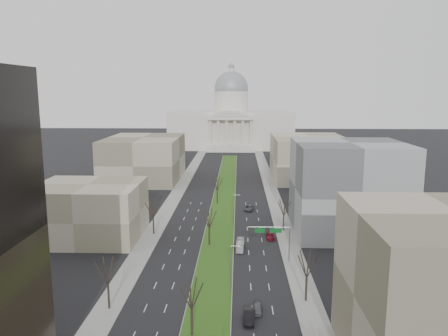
% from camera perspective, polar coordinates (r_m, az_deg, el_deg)
% --- Properties ---
extents(ground, '(600.00, 600.00, 0.00)m').
position_cam_1_polar(ground, '(146.13, -0.10, -4.70)').
color(ground, black).
rests_on(ground, ground).
extents(median, '(8.00, 222.03, 0.20)m').
position_cam_1_polar(median, '(145.13, -0.11, -4.77)').
color(median, '#999993').
rests_on(median, ground).
extents(sidewalk_left, '(5.00, 330.00, 0.15)m').
position_cam_1_polar(sidewalk_left, '(124.06, -8.68, -7.48)').
color(sidewalk_left, gray).
rests_on(sidewalk_left, ground).
extents(sidewalk_right, '(5.00, 330.00, 0.15)m').
position_cam_1_polar(sidewalk_right, '(122.65, 7.76, -7.66)').
color(sidewalk_right, gray).
rests_on(sidewalk_right, ground).
extents(capitol, '(80.00, 46.00, 55.00)m').
position_cam_1_polar(capitol, '(291.63, 0.94, 5.91)').
color(capitol, beige).
rests_on(capitol, ground).
extents(building_beige_left, '(26.00, 22.00, 14.00)m').
position_cam_1_polar(building_beige_left, '(116.78, -17.21, -5.39)').
color(building_beige_left, gray).
rests_on(building_beige_left, ground).
extents(building_grey_right, '(28.00, 26.00, 24.00)m').
position_cam_1_polar(building_grey_right, '(119.58, 15.93, -2.50)').
color(building_grey_right, '#5C5F61').
rests_on(building_grey_right, ground).
extents(building_far_left, '(30.00, 40.00, 18.00)m').
position_cam_1_polar(building_far_left, '(187.73, -10.40, 1.23)').
color(building_far_left, '#776F5C').
rests_on(building_far_left, ground).
extents(building_far_right, '(30.00, 40.00, 18.00)m').
position_cam_1_polar(building_far_right, '(190.74, 10.96, 1.35)').
color(building_far_right, gray).
rests_on(building_far_right, ground).
extents(tree_left_mid, '(5.40, 5.40, 9.72)m').
position_cam_1_polar(tree_left_mid, '(78.70, -14.99, -12.83)').
color(tree_left_mid, black).
rests_on(tree_left_mid, ground).
extents(tree_left_far, '(5.28, 5.28, 9.50)m').
position_cam_1_polar(tree_left_far, '(115.51, -9.26, -5.31)').
color(tree_left_far, black).
rests_on(tree_left_far, ground).
extents(tree_right_mid, '(5.52, 5.52, 9.94)m').
position_cam_1_polar(tree_right_mid, '(80.07, 10.80, -12.13)').
color(tree_right_mid, black).
rests_on(tree_right_mid, ground).
extents(tree_right_far, '(5.04, 5.04, 9.07)m').
position_cam_1_polar(tree_right_far, '(117.94, 7.83, -5.11)').
color(tree_right_far, black).
rests_on(tree_right_far, ground).
extents(tree_median_a, '(5.40, 5.40, 9.72)m').
position_cam_1_polar(tree_median_a, '(68.60, -4.28, -16.04)').
color(tree_median_a, black).
rests_on(tree_median_a, ground).
extents(tree_median_b, '(5.40, 5.40, 9.72)m').
position_cam_1_polar(tree_median_b, '(105.86, -1.95, -6.52)').
color(tree_median_b, black).
rests_on(tree_median_b, ground).
extents(tree_median_c, '(5.40, 5.40, 9.72)m').
position_cam_1_polar(tree_median_c, '(144.60, -0.89, -2.01)').
color(tree_median_c, black).
rests_on(tree_median_c, ground).
extents(streetlamp_median_b, '(1.90, 0.20, 9.16)m').
position_cam_1_polar(streetlamp_median_b, '(82.81, 0.95, -12.94)').
color(streetlamp_median_b, gray).
rests_on(streetlamp_median_b, ground).
extents(streetlamp_median_c, '(1.90, 0.20, 9.16)m').
position_cam_1_polar(streetlamp_median_c, '(120.66, 1.28, -5.52)').
color(streetlamp_median_c, gray).
rests_on(streetlamp_median_c, ground).
extents(mast_arm_signs, '(9.12, 0.24, 8.09)m').
position_cam_1_polar(mast_arm_signs, '(96.77, 6.94, -8.74)').
color(mast_arm_signs, gray).
rests_on(mast_arm_signs, ground).
extents(car_grey_near, '(2.10, 4.35, 1.43)m').
position_cam_1_polar(car_grey_near, '(78.08, 4.37, -17.79)').
color(car_grey_near, '#53565C').
rests_on(car_grey_near, ground).
extents(car_black, '(2.12, 5.27, 1.70)m').
position_cam_1_polar(car_black, '(75.34, 3.33, -18.76)').
color(car_black, black).
rests_on(car_black, ground).
extents(car_red, '(2.05, 4.95, 1.43)m').
position_cam_1_polar(car_red, '(113.04, 6.06, -8.83)').
color(car_red, maroon).
rests_on(car_red, ground).
extents(car_grey_far, '(3.24, 5.84, 1.55)m').
position_cam_1_polar(car_grey_far, '(138.45, 3.29, -5.22)').
color(car_grey_far, '#44474A').
rests_on(car_grey_far, ground).
extents(box_van, '(2.05, 7.47, 2.06)m').
position_cam_1_polar(box_van, '(105.53, 2.12, -9.98)').
color(box_van, white).
rests_on(box_van, ground).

